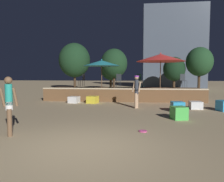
{
  "coord_description": "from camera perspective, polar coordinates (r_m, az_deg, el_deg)",
  "views": [
    {
      "loc": [
        1.26,
        -4.89,
        1.71
      ],
      "look_at": [
        0.0,
        5.93,
        0.91
      ],
      "focal_mm": 35.0,
      "sensor_mm": 36.0,
      "label": 1
    }
  ],
  "objects": [
    {
      "name": "background_tree_2",
      "position": [
        26.5,
        -0.33,
        5.69
      ],
      "size": [
        2.38,
        2.38,
        3.71
      ],
      "color": "#3D2B1C",
      "rests_on": "ground"
    },
    {
      "name": "background_tree_1",
      "position": [
        25.21,
        15.94,
        5.53
      ],
      "size": [
        2.42,
        2.42,
        3.7
      ],
      "color": "#3D2B1C",
      "rests_on": "ground"
    },
    {
      "name": "cube_seat_0",
      "position": [
        13.28,
        -5.08,
        -2.26
      ],
      "size": [
        0.7,
        0.7,
        0.43
      ],
      "rotation": [
        0.0,
        0.0,
        -0.19
      ],
      "color": "yellow",
      "rests_on": "ground"
    },
    {
      "name": "person_0",
      "position": [
        6.76,
        -25.3,
        -3.13
      ],
      "size": [
        0.47,
        0.31,
        1.66
      ],
      "rotation": [
        0.0,
        0.0,
        2.09
      ],
      "color": "brown",
      "rests_on": "ground"
    },
    {
      "name": "bistro_chair_2",
      "position": [
        15.46,
        18.07,
        2.94
      ],
      "size": [
        0.43,
        0.43,
        0.9
      ],
      "rotation": [
        0.0,
        0.0,
        0.32
      ],
      "color": "#2D3338",
      "rests_on": "wooden_deck"
    },
    {
      "name": "cube_seat_4",
      "position": [
        8.83,
        17.07,
        -5.5
      ],
      "size": [
        0.66,
        0.66,
        0.5
      ],
      "rotation": [
        0.0,
        0.0,
        0.28
      ],
      "color": "#4CC651",
      "rests_on": "ground"
    },
    {
      "name": "background_tree_4",
      "position": [
        24.11,
        0.53,
        7.21
      ],
      "size": [
        2.91,
        2.91,
        4.58
      ],
      "color": "#3D2B1C",
      "rests_on": "ground"
    },
    {
      "name": "bistro_chair_3",
      "position": [
        16.15,
        -7.67,
        3.15
      ],
      "size": [
        0.48,
        0.48,
        0.9
      ],
      "rotation": [
        0.0,
        0.0,
        5.37
      ],
      "color": "#47474C",
      "rests_on": "wooden_deck"
    },
    {
      "name": "person_1",
      "position": [
        11.25,
        6.42,
        0.28
      ],
      "size": [
        0.5,
        0.28,
        1.68
      ],
      "rotation": [
        0.0,
        0.0,
        1.18
      ],
      "color": "tan",
      "rests_on": "ground"
    },
    {
      "name": "background_tree_3",
      "position": [
        26.91,
        -9.77,
        7.91
      ],
      "size": [
        3.73,
        3.73,
        5.53
      ],
      "color": "#3D2B1C",
      "rests_on": "ground"
    },
    {
      "name": "wooden_deck",
      "position": [
        15.07,
        3.05,
        -0.78
      ],
      "size": [
        10.42,
        2.71,
        0.88
      ],
      "color": "brown",
      "rests_on": "ground"
    },
    {
      "name": "bistro_chair_1",
      "position": [
        14.65,
        1.67,
        3.09
      ],
      "size": [
        0.43,
        0.43,
        0.9
      ],
      "rotation": [
        0.0,
        0.0,
        5.98
      ],
      "color": "#2D3338",
      "rests_on": "wooden_deck"
    },
    {
      "name": "patio_umbrella_0",
      "position": [
        13.85,
        12.59,
        8.46
      ],
      "size": [
        2.99,
        2.99,
        3.07
      ],
      "color": "brown",
      "rests_on": "ground"
    },
    {
      "name": "ground_plane",
      "position": [
        5.33,
        -7.64,
        -14.53
      ],
      "size": [
        120.0,
        120.0,
        0.0
      ],
      "primitive_type": "plane",
      "color": "tan"
    },
    {
      "name": "bistro_chair_0",
      "position": [
        14.97,
        7.29,
        3.08
      ],
      "size": [
        0.48,
        0.48,
        0.9
      ],
      "rotation": [
        0.0,
        0.0,
        2.46
      ],
      "color": "#1E4C47",
      "rests_on": "wooden_deck"
    },
    {
      "name": "cube_seat_2",
      "position": [
        10.65,
        16.75,
        -3.93
      ],
      "size": [
        0.6,
        0.6,
        0.47
      ],
      "rotation": [
        0.0,
        0.0,
        0.12
      ],
      "color": "#2D9EDB",
      "rests_on": "ground"
    },
    {
      "name": "cube_seat_1",
      "position": [
        13.57,
        -9.9,
        -2.25
      ],
      "size": [
        0.67,
        0.67,
        0.39
      ],
      "rotation": [
        0.0,
        0.0,
        -0.16
      ],
      "color": "white",
      "rests_on": "ground"
    },
    {
      "name": "cube_seat_3",
      "position": [
        11.79,
        21.02,
        -3.47
      ],
      "size": [
        0.59,
        0.59,
        0.38
      ],
      "rotation": [
        0.0,
        0.0,
        0.01
      ],
      "color": "white",
      "rests_on": "ground"
    },
    {
      "name": "background_tree_0",
      "position": [
        25.44,
        21.88,
        7.09
      ],
      "size": [
        2.83,
        2.83,
        4.69
      ],
      "color": "#3D2B1C",
      "rests_on": "ground"
    },
    {
      "name": "distant_building",
      "position": [
        31.14,
        15.78,
        10.88
      ],
      "size": [
        8.16,
        3.29,
        10.82
      ],
      "color": "#4C5666",
      "rests_on": "ground"
    },
    {
      "name": "frisbee_disc",
      "position": [
        6.75,
        8.06,
        -10.33
      ],
      "size": [
        0.25,
        0.25,
        0.03
      ],
      "color": "#E54C99",
      "rests_on": "ground"
    },
    {
      "name": "patio_umbrella_1",
      "position": [
        14.2,
        -2.73,
        7.27
      ],
      "size": [
        2.44,
        2.44,
        2.73
      ],
      "color": "brown",
      "rests_on": "ground"
    }
  ]
}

